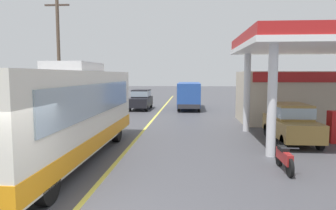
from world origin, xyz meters
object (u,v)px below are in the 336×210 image
motorcycle_parked_forecourt (284,158)px  car_trailing_behind_bus (141,98)px  minibus_opposing_lane (189,93)px  coach_bus_main (66,115)px  car_at_pump (291,121)px  pedestrian_near_pump (304,123)px

motorcycle_parked_forecourt → car_trailing_behind_bus: size_ratio=0.43×
minibus_opposing_lane → car_trailing_behind_bus: bearing=-171.8°
coach_bus_main → minibus_opposing_lane: (4.46, 17.70, -0.25)m
minibus_opposing_lane → car_trailing_behind_bus: minibus_opposing_lane is taller
car_at_pump → motorcycle_parked_forecourt: bearing=-109.5°
coach_bus_main → car_at_pump: 10.18m
car_at_pump → coach_bus_main: bearing=-157.4°
motorcycle_parked_forecourt → car_trailing_behind_bus: car_trailing_behind_bus is taller
coach_bus_main → car_at_pump: coach_bus_main is taller
minibus_opposing_lane → motorcycle_parked_forecourt: size_ratio=3.41×
car_trailing_behind_bus → motorcycle_parked_forecourt: bearing=-66.6°
car_at_pump → motorcycle_parked_forecourt: size_ratio=2.33×
pedestrian_near_pump → motorcycle_parked_forecourt: bearing=-116.3°
pedestrian_near_pump → coach_bus_main: bearing=-159.2°
car_at_pump → minibus_opposing_lane: (-4.93, 13.80, 0.46)m
coach_bus_main → car_trailing_behind_bus: bearing=89.9°
motorcycle_parked_forecourt → pedestrian_near_pump: 5.08m
coach_bus_main → minibus_opposing_lane: bearing=75.9°
coach_bus_main → pedestrian_near_pump: coach_bus_main is taller
minibus_opposing_lane → motorcycle_parked_forecourt: 18.76m
coach_bus_main → motorcycle_parked_forecourt: coach_bus_main is taller
car_trailing_behind_bus → minibus_opposing_lane: bearing=8.2°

